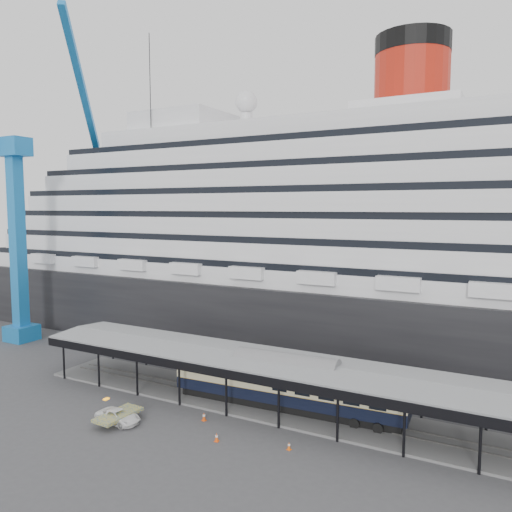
# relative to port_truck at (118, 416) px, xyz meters

# --- Properties ---
(ground) EXTENTS (200.00, 200.00, 0.00)m
(ground) POSITION_rel_port_truck_xyz_m (11.25, 5.40, -0.65)
(ground) COLOR #3E3E41
(ground) RESTS_ON ground
(cruise_ship) EXTENTS (130.00, 30.00, 43.90)m
(cruise_ship) POSITION_rel_port_truck_xyz_m (11.30, 37.40, 17.70)
(cruise_ship) COLOR black
(cruise_ship) RESTS_ON ground
(platform_canopy) EXTENTS (56.00, 9.18, 5.30)m
(platform_canopy) POSITION_rel_port_truck_xyz_m (11.25, 10.40, 1.72)
(platform_canopy) COLOR slate
(platform_canopy) RESTS_ON ground
(crane_blue) EXTENTS (22.63, 19.19, 47.60)m
(crane_blue) POSITION_rel_port_truck_xyz_m (-33.86, 16.03, 19.31)
(crane_blue) COLOR #1973C0
(crane_blue) RESTS_ON ground
(port_truck) EXTENTS (4.73, 2.34, 1.29)m
(port_truck) POSITION_rel_port_truck_xyz_m (0.00, 0.00, 0.00)
(port_truck) COLOR white
(port_truck) RESTS_ON ground
(pullman_carriage) EXTENTS (24.65, 4.45, 24.07)m
(pullman_carriage) POSITION_rel_port_truck_xyz_m (13.01, 10.40, 2.25)
(pullman_carriage) COLOR black
(pullman_carriage) RESTS_ON ground
(traffic_cone_left) EXTENTS (0.57, 0.57, 0.84)m
(traffic_cone_left) POSITION_rel_port_truck_xyz_m (7.01, 4.34, -0.23)
(traffic_cone_left) COLOR #DD470C
(traffic_cone_left) RESTS_ON ground
(traffic_cone_mid) EXTENTS (0.46, 0.46, 0.78)m
(traffic_cone_mid) POSITION_rel_port_truck_xyz_m (10.45, 1.25, -0.26)
(traffic_cone_mid) COLOR #F04C0D
(traffic_cone_mid) RESTS_ON ground
(traffic_cone_right) EXTENTS (0.44, 0.44, 0.71)m
(traffic_cone_right) POSITION_rel_port_truck_xyz_m (16.77, 2.90, -0.30)
(traffic_cone_right) COLOR #F55E0D
(traffic_cone_right) RESTS_ON ground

